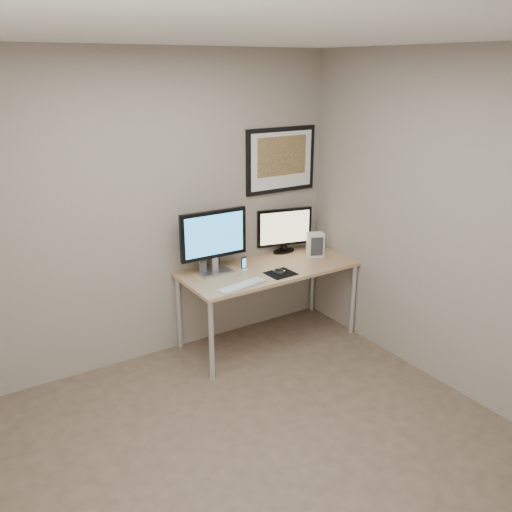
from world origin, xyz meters
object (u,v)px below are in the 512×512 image
object	(u,v)px
framed_art	(281,160)
fan_unit	(315,245)
desk	(269,274)
phone_dock	(244,264)
speaker_right	(215,256)
keyboard	(242,286)
monitor_tv	(284,229)
monitor_large	(214,239)
speaker_left	(203,264)

from	to	relation	value
framed_art	fan_unit	bearing A→B (deg)	-57.93
desk	phone_dock	size ratio (longest dim) A/B	12.93
desk	framed_art	xyz separation A→B (m)	(0.35, 0.33, 0.96)
speaker_right	phone_dock	xyz separation A→B (m)	(0.16, -0.23, -0.03)
keyboard	fan_unit	bearing A→B (deg)	5.88
speaker_right	keyboard	distance (m)	0.55
monitor_tv	keyboard	distance (m)	0.98
framed_art	monitor_tv	distance (m)	0.66
framed_art	monitor_tv	size ratio (longest dim) A/B	1.37
desk	monitor_large	world-z (taller)	monitor_large
monitor_tv	keyboard	xyz separation A→B (m)	(-0.80, -0.53, -0.22)
monitor_large	keyboard	bearing A→B (deg)	-83.14
desk	speaker_left	xyz separation A→B (m)	(-0.57, 0.19, 0.15)
keyboard	fan_unit	world-z (taller)	fan_unit
phone_dock	fan_unit	world-z (taller)	fan_unit
speaker_right	keyboard	world-z (taller)	speaker_right
monitor_tv	desk	bearing A→B (deg)	-130.13
speaker_right	keyboard	bearing A→B (deg)	-89.05
monitor_large	monitor_tv	size ratio (longest dim) A/B	1.13
speaker_left	speaker_right	world-z (taller)	speaker_right
desk	monitor_tv	size ratio (longest dim) A/B	2.93
monitor_large	framed_art	bearing A→B (deg)	14.04
speaker_right	fan_unit	bearing A→B (deg)	-10.23
speaker_left	keyboard	world-z (taller)	speaker_left
monitor_large	keyboard	size ratio (longest dim) A/B	1.38
phone_dock	fan_unit	xyz separation A→B (m)	(0.77, -0.04, 0.05)
desk	monitor_large	size ratio (longest dim) A/B	2.59
speaker_right	fan_unit	xyz separation A→B (m)	(0.93, -0.27, 0.02)
keyboard	framed_art	bearing A→B (deg)	27.01
speaker_right	fan_unit	distance (m)	0.97
monitor_tv	keyboard	bearing A→B (deg)	-133.82
monitor_large	phone_dock	size ratio (longest dim) A/B	4.99
monitor_large	fan_unit	bearing A→B (deg)	-5.73
speaker_left	keyboard	xyz separation A→B (m)	(0.13, -0.44, -0.08)
monitor_large	speaker_right	xyz separation A→B (m)	(0.09, 0.15, -0.22)
monitor_tv	speaker_left	distance (m)	0.95
monitor_tv	framed_art	bearing A→B (deg)	116.22
speaker_left	monitor_large	bearing A→B (deg)	-5.29
speaker_left	fan_unit	world-z (taller)	fan_unit
fan_unit	speaker_right	bearing A→B (deg)	-174.13
monitor_large	speaker_left	xyz separation A→B (m)	(-0.09, 0.04, -0.23)
monitor_large	monitor_tv	bearing A→B (deg)	10.08
monitor_tv	phone_dock	size ratio (longest dim) A/B	4.42
desk	monitor_tv	distance (m)	0.54
framed_art	monitor_large	world-z (taller)	framed_art
monitor_tv	fan_unit	bearing A→B (deg)	-41.70
monitor_large	monitor_tv	xyz separation A→B (m)	(0.84, 0.13, -0.08)
phone_dock	speaker_left	bearing A→B (deg)	143.17
framed_art	fan_unit	size ratio (longest dim) A/B	3.29
monitor_tv	speaker_right	size ratio (longest dim) A/B	2.91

